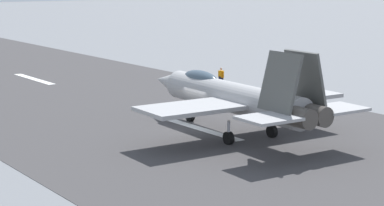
{
  "coord_description": "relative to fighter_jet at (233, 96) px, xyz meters",
  "views": [
    {
      "loc": [
        -34.8,
        25.5,
        9.65
      ],
      "look_at": [
        -2.35,
        2.08,
        2.2
      ],
      "focal_mm": 65.09,
      "sensor_mm": 36.0,
      "label": 1
    }
  ],
  "objects": [
    {
      "name": "ground_plane",
      "position": [
        2.88,
        0.59,
        -2.4
      ],
      "size": [
        400.0,
        400.0,
        0.0
      ],
      "primitive_type": "plane",
      "color": "slate"
    },
    {
      "name": "runway_strip",
      "position": [
        2.87,
        0.59,
        -2.39
      ],
      "size": [
        240.0,
        26.0,
        0.02
      ],
      "color": "#3D3B3C",
      "rests_on": "ground"
    },
    {
      "name": "fighter_jet",
      "position": [
        0.0,
        0.0,
        0.0
      ],
      "size": [
        16.76,
        13.24,
        5.59
      ],
      "color": "#A1A1A3",
      "rests_on": "ground"
    },
    {
      "name": "crew_person",
      "position": [
        15.13,
        -10.98,
        -1.58
      ],
      "size": [
        0.7,
        0.36,
        1.64
      ],
      "color": "#1E2338",
      "rests_on": "ground"
    },
    {
      "name": "marker_cone_mid",
      "position": [
        7.77,
        -12.78,
        -2.12
      ],
      "size": [
        0.44,
        0.44,
        0.55
      ],
      "primitive_type": "cone",
      "color": "orange",
      "rests_on": "ground"
    },
    {
      "name": "marker_cone_far",
      "position": [
        19.57,
        -12.78,
        -2.12
      ],
      "size": [
        0.44,
        0.44,
        0.55
      ],
      "primitive_type": "cone",
      "color": "orange",
      "rests_on": "ground"
    }
  ]
}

